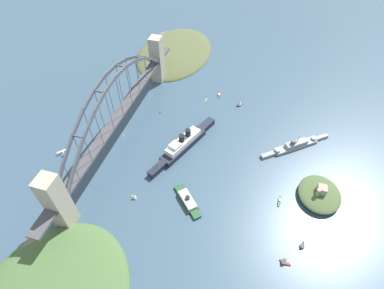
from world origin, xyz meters
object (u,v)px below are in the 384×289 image
Objects in this scene: small_boat_3 at (219,95)px; small_boat_4 at (134,196)px; ocean_liner at (184,144)px; small_boat_0 at (206,100)px; small_boat_1 at (240,102)px; small_boat_5 at (285,260)px; channel_marker_buoy at (160,112)px; small_boat_2 at (303,245)px; fort_island_mid_harbor at (319,194)px; seaplane_taxiing_near_bridge at (63,152)px; naval_cruiser at (295,145)px; small_boat_6 at (280,201)px; harbor_arch_bridge at (119,113)px; harbor_ferry_steamer at (187,200)px.

small_boat_3 is 176.54m from small_boat_4.
small_boat_4 is at bearing -18.54° from ocean_liner.
small_boat_1 is (-3.06, 41.28, 3.76)m from small_boat_0.
small_boat_5 is 3.31× the size of channel_marker_buoy.
small_boat_2 reaches higher than small_boat_3.
small_boat_4 is at bearing -72.95° from fort_island_mid_harbor.
seaplane_taxiing_near_bridge is at bearing -43.58° from small_boat_0.
naval_cruiser reaches higher than small_boat_6.
small_boat_4 reaches higher than small_boat_0.
small_boat_3 is (-65.10, -96.99, -2.31)m from naval_cruiser.
ocean_liner reaches higher than small_boat_3.
ocean_liner is 1.43× the size of naval_cruiser.
harbor_arch_bridge is 21.92× the size of small_boat_3.
naval_cruiser is 120.88m from small_boat_0.
ocean_liner is at bearing -1.80° from small_boat_0.
small_boat_2 is at bearing 31.80° from small_boat_3.
small_boat_5 is at bearing 20.68° from small_boat_1.
ocean_liner reaches higher than harbor_ferry_steamer.
naval_cruiser reaches higher than harbor_ferry_steamer.
harbor_arch_bridge is at bearing -29.19° from channel_marker_buoy.
small_boat_1 is at bearing -154.44° from small_boat_6.
small_boat_6 is (121.78, 100.99, 0.08)m from small_boat_0.
small_boat_4 is at bearing -23.25° from small_boat_1.
small_boat_0 is 1.05× the size of small_boat_2.
small_boat_6 is (-55.32, -8.28, -3.37)m from small_boat_5.
naval_cruiser reaches higher than small_boat_4.
fort_island_mid_harbor is at bearing 44.79° from small_boat_3.
small_boat_0 is 0.61× the size of small_boat_3.
small_boat_1 is (-148.90, 20.51, 2.00)m from harbor_ferry_steamer.
small_boat_5 is at bearing -19.78° from fort_island_mid_harbor.
naval_cruiser is 243.09m from seaplane_taxiing_near_bridge.
harbor_arch_bridge is at bearing -52.59° from small_boat_1.
small_boat_3 is at bearing -153.57° from small_boat_5.
small_boat_2 is 21.57m from small_boat_5.
small_boat_6 is 4.27× the size of channel_marker_buoy.
small_boat_0 is at bearing -128.31° from fort_island_mid_harbor.
fort_island_mid_harbor is 15.73× the size of channel_marker_buoy.
ocean_liner reaches higher than fort_island_mid_harbor.
channel_marker_buoy is (53.61, -59.80, 0.38)m from small_boat_3.
fort_island_mid_harbor is 169.19m from small_boat_4.
small_boat_0 is at bearing -171.90° from harbor_ferry_steamer.
ocean_liner is 83.30m from small_boat_0.
small_boat_2 is at bearing 82.10° from seaplane_taxiing_near_bridge.
naval_cruiser is 127.82m from small_boat_5.
naval_cruiser is 5.77× the size of small_boat_6.
small_boat_6 is at bearing -65.48° from fort_island_mid_harbor.
small_boat_6 is (137.59, 87.63, 0.03)m from small_boat_3.
fort_island_mid_harbor is 171.69m from small_boat_0.
ocean_liner is at bearing 110.19° from seaplane_taxiing_near_bridge.
seaplane_taxiing_near_bridge reaches higher than small_boat_6.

